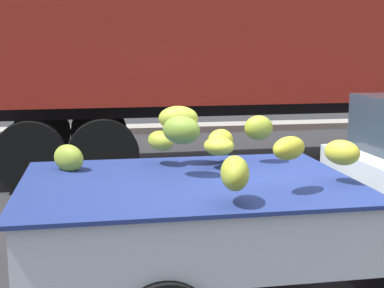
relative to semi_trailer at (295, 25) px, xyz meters
The scene contains 2 objects.
curb_strip 5.34m from the semi_trailer, 113.88° to the left, with size 80.00×0.80×0.16m, color gray.
semi_trailer is the anchor object (origin of this frame).
Camera 1 is at (-1.66, -4.27, 2.13)m, focal length 50.50 mm.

